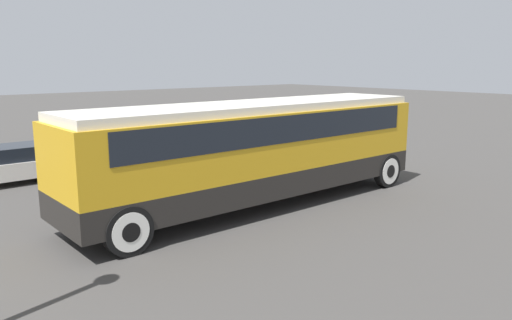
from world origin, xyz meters
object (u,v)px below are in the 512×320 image
Objects in this scene: tour_bus at (259,143)px; parked_car_mid at (293,142)px; parked_car_near at (10,164)px; parked_car_far at (201,152)px.

parked_car_mid is at bearing 38.05° from tour_bus.
parked_car_mid is (11.01, -2.93, 0.03)m from parked_car_near.
parked_car_near is 0.98× the size of parked_car_mid.
tour_bus is 2.42× the size of parked_car_mid.
parked_car_far is (1.65, 5.42, -1.17)m from tour_bus.
parked_car_far reaches higher than parked_car_near.
parked_car_near is (-4.84, 7.75, -1.19)m from tour_bus.
parked_car_near is 1.10× the size of parked_car_far.
tour_bus is at bearing -106.91° from parked_car_far.
parked_car_far is at bearing -19.79° from parked_car_near.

